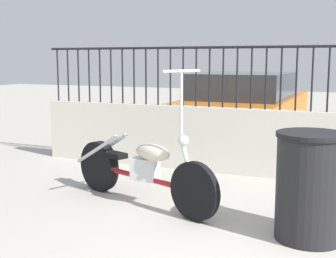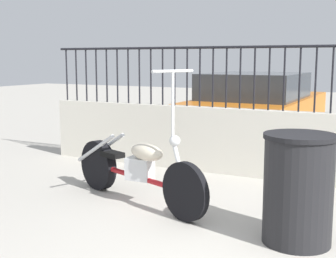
{
  "view_description": "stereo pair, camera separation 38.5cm",
  "coord_description": "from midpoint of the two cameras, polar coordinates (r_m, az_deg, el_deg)",
  "views": [
    {
      "loc": [
        0.29,
        -3.26,
        1.57
      ],
      "look_at": [
        -2.0,
        2.03,
        0.7
      ],
      "focal_mm": 50.0,
      "sensor_mm": 36.0,
      "label": 1
    },
    {
      "loc": [
        0.64,
        -3.09,
        1.57
      ],
      "look_at": [
        -2.0,
        2.03,
        0.7
      ],
      "focal_mm": 50.0,
      "sensor_mm": 36.0,
      "label": 2
    }
  ],
  "objects": [
    {
      "name": "car_orange",
      "position": [
        9.44,
        8.13,
        2.94
      ],
      "size": [
        1.9,
        4.47,
        1.29
      ],
      "rotation": [
        0.0,
        0.0,
        1.57
      ],
      "color": "black",
      "rests_on": "ground_plane"
    },
    {
      "name": "motorcycle_red",
      "position": [
        5.16,
        -6.07,
        -4.79
      ],
      "size": [
        2.05,
        0.94,
        1.47
      ],
      "rotation": [
        0.0,
        0.0,
        -0.37
      ],
      "color": "black",
      "rests_on": "ground_plane"
    },
    {
      "name": "trash_bin",
      "position": [
        4.2,
        14.43,
        -6.8
      ],
      "size": [
        0.61,
        0.61,
        0.95
      ],
      "color": "black",
      "rests_on": "ground_plane"
    }
  ]
}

